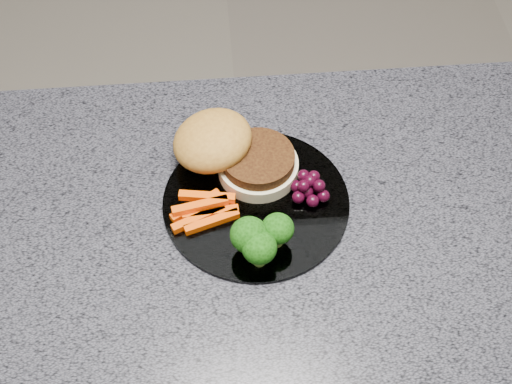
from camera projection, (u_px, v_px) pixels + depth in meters
island_cabinet at (270, 369)px, 1.34m from camera, size 1.20×0.60×0.86m
countertop at (274, 239)px, 0.98m from camera, size 1.20×0.60×0.04m
plate at (256, 202)px, 0.99m from camera, size 0.26×0.26×0.01m
burger at (229, 151)px, 1.01m from camera, size 0.21×0.18×0.06m
carrot_sticks at (204, 209)px, 0.97m from camera, size 0.10×0.07×0.02m
broccoli at (260, 238)px, 0.91m from camera, size 0.08×0.07×0.06m
grape_bunch at (310, 187)px, 0.99m from camera, size 0.05×0.05×0.03m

